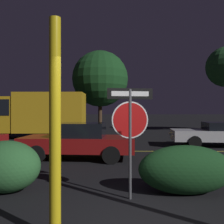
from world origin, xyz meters
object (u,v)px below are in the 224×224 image
Objects in this scene: passing_car_2 at (79,141)px; tree_2 at (100,79)px; stop_sign at (130,120)px; hedge_bush_1 at (6,166)px; delivery_truck at (29,113)px; yellow_pole_left at (55,129)px; hedge_bush_2 at (186,170)px; passing_car_3 at (223,134)px.

passing_car_2 is 12.16m from tree_2.
stop_sign is at bearing -84.42° from tree_2.
delivery_truck is (-3.24, 10.70, 1.08)m from hedge_bush_1.
passing_car_2 is at bearing 94.85° from yellow_pole_left.
yellow_pole_left is at bearing -88.62° from tree_2.
hedge_bush_1 is (-1.55, 1.99, -0.96)m from yellow_pole_left.
tree_2 is at bearing 91.38° from yellow_pole_left.
hedge_bush_2 is 16.15m from tree_2.
passing_car_3 is 11.26m from tree_2.
hedge_bush_2 is 8.09m from passing_car_3.
hedge_bush_1 is 15.87m from tree_2.
stop_sign reaches higher than hedge_bush_1.
passing_car_3 is at bearing 47.23° from stop_sign.
delivery_truck reaches higher than passing_car_2.
delivery_truck is at bearing 106.85° from hedge_bush_1.
tree_2 is at bearing -43.40° from delivery_truck.
tree_2 is (1.13, 15.35, 3.87)m from hedge_bush_1.
tree_2 reaches higher than hedge_bush_2.
yellow_pole_left is at bearing -140.42° from hedge_bush_2.
tree_2 is at bearing 86.95° from stop_sign.
stop_sign is at bearing -165.06° from hedge_bush_2.
tree_2 is (4.37, 4.65, 2.79)m from delivery_truck.
hedge_bush_1 is (-2.67, 0.39, -1.02)m from stop_sign.
stop_sign is at bearing -155.39° from passing_car_2.
passing_car_2 is 8.19m from delivery_truck.
stop_sign reaches higher than passing_car_3.
delivery_truck is at bearing 109.41° from stop_sign.
stop_sign is 4.58m from passing_car_2.
hedge_bush_2 is at bearing 39.58° from yellow_pole_left.
yellow_pole_left is 0.60× the size of passing_car_3.
hedge_bush_2 is (1.20, 0.32, -1.07)m from stop_sign.
yellow_pole_left is 2.05× the size of hedge_bush_1.
passing_car_2 is at bearing 102.45° from stop_sign.
yellow_pole_left is 2.70m from hedge_bush_1.
hedge_bush_1 is at bearing 178.99° from hedge_bush_2.
tree_2 reaches higher than delivery_truck.
delivery_truck is (-7.11, 10.77, 1.12)m from hedge_bush_2.
hedge_bush_2 is 0.40× the size of passing_car_3.
delivery_truck reaches higher than hedge_bush_2.
passing_car_3 is (6.66, 3.26, -0.03)m from passing_car_2.
delivery_truck is (-4.30, 6.91, 0.97)m from passing_car_2.
delivery_truck is 1.03× the size of tree_2.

